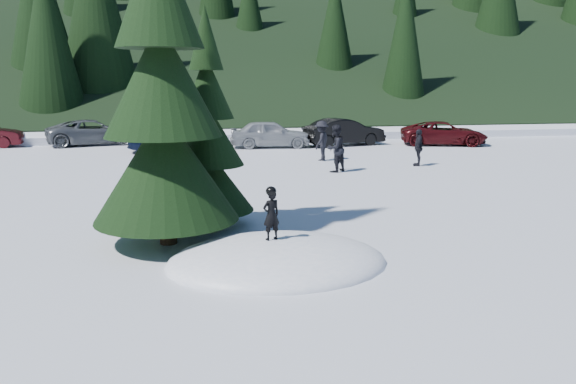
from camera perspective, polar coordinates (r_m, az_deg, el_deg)
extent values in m
plane|color=white|center=(11.42, -1.11, -7.23)|extent=(200.00, 200.00, 0.00)
ellipsoid|color=white|center=(11.42, -1.11, -7.23)|extent=(4.48, 3.52, 0.96)
cylinder|color=black|center=(12.84, -12.15, -2.12)|extent=(0.38, 0.38, 1.40)
cone|color=black|center=(12.63, -12.36, 2.70)|extent=(3.20, 3.20, 2.46)
cone|color=black|center=(12.49, -12.73, 11.16)|extent=(2.54, 2.54, 2.46)
cylinder|color=black|center=(14.25, -7.92, -1.45)|extent=(0.26, 0.26, 1.00)
cone|color=black|center=(14.11, -8.00, 1.16)|extent=(2.20, 2.20, 1.52)
cone|color=black|center=(13.96, -8.13, 5.81)|extent=(1.75, 1.75, 1.52)
cone|color=black|center=(13.89, -8.26, 10.53)|extent=(1.29, 1.29, 1.52)
cone|color=black|center=(13.92, -8.40, 15.27)|extent=(0.84, 0.84, 1.52)
imported|color=black|center=(11.19, -1.72, -2.35)|extent=(0.43, 0.36, 1.02)
imported|color=black|center=(22.31, 4.82, 4.43)|extent=(1.16, 1.11, 1.88)
imported|color=black|center=(24.47, 13.11, 4.42)|extent=(0.75, 0.99, 1.56)
imported|color=black|center=(25.45, 3.42, 5.22)|extent=(1.19, 1.33, 1.79)
imported|color=#515559|center=(33.36, -19.14, 5.77)|extent=(5.49, 3.55, 1.41)
imported|color=black|center=(29.09, -11.10, 5.48)|extent=(5.04, 2.10, 1.45)
imported|color=#92969A|center=(30.28, -1.80, 5.93)|extent=(4.44, 2.04, 1.47)
imported|color=black|center=(31.34, 5.69, 6.09)|extent=(4.77, 2.61, 1.49)
imported|color=#400B0F|center=(32.59, 15.54, 5.77)|extent=(5.10, 3.31, 1.31)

